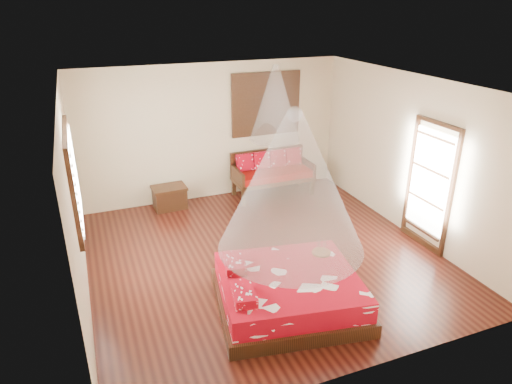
{
  "coord_description": "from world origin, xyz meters",
  "views": [
    {
      "loc": [
        -2.52,
        -6.04,
        3.92
      ],
      "look_at": [
        -0.12,
        0.04,
        1.15
      ],
      "focal_mm": 32.0,
      "sensor_mm": 36.0,
      "label": 1
    }
  ],
  "objects": [
    {
      "name": "daybed",
      "position": [
        1.17,
        2.38,
        0.52
      ],
      "size": [
        1.69,
        0.75,
        0.94
      ],
      "color": "black",
      "rests_on": "floor"
    },
    {
      "name": "bed",
      "position": [
        -0.21,
        -1.38,
        0.25
      ],
      "size": [
        2.18,
        2.03,
        0.63
      ],
      "rotation": [
        0.0,
        0.0,
        -0.17
      ],
      "color": "black",
      "rests_on": "floor"
    },
    {
      "name": "storage_chest",
      "position": [
        -1.05,
        2.45,
        0.23
      ],
      "size": [
        0.69,
        0.52,
        0.46
      ],
      "rotation": [
        0.0,
        0.0,
        0.05
      ],
      "color": "black",
      "rests_on": "floor"
    },
    {
      "name": "mosquito_net_main",
      "position": [
        -0.2,
        -1.38,
        1.85
      ],
      "size": [
        1.88,
        1.88,
        1.8
      ],
      "primitive_type": "cone",
      "color": "white",
      "rests_on": "ceiling"
    },
    {
      "name": "shutter_panel",
      "position": [
        1.17,
        2.72,
        1.9
      ],
      "size": [
        1.52,
        0.06,
        1.32
      ],
      "color": "black",
      "rests_on": "wall_back"
    },
    {
      "name": "wine_tray",
      "position": [
        0.49,
        -1.02,
        0.56
      ],
      "size": [
        0.27,
        0.27,
        0.22
      ],
      "rotation": [
        0.0,
        0.0,
        -0.43
      ],
      "color": "brown",
      "rests_on": "bed"
    },
    {
      "name": "mosquito_net_daybed",
      "position": [
        1.17,
        2.25,
        2.0
      ],
      "size": [
        1.03,
        1.03,
        1.5
      ],
      "primitive_type": "cone",
      "color": "white",
      "rests_on": "ceiling"
    },
    {
      "name": "glazed_door",
      "position": [
        2.72,
        -0.6,
        1.07
      ],
      "size": [
        0.08,
        1.02,
        2.16
      ],
      "color": "black",
      "rests_on": "floor"
    },
    {
      "name": "window_left",
      "position": [
        -2.71,
        0.2,
        1.7
      ],
      "size": [
        0.1,
        1.74,
        1.34
      ],
      "color": "black",
      "rests_on": "wall_left"
    },
    {
      "name": "room",
      "position": [
        0.0,
        0.0,
        1.4
      ],
      "size": [
        5.54,
        5.54,
        2.84
      ],
      "color": "black",
      "rests_on": "ground"
    }
  ]
}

